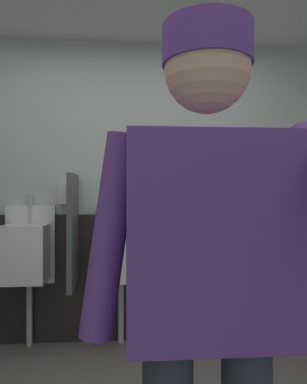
% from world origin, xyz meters
% --- Properties ---
extents(wall_back, '(4.40, 0.12, 2.56)m').
position_xyz_m(wall_back, '(0.00, 1.67, 1.28)').
color(wall_back, silver).
rests_on(wall_back, ground_plane).
extents(wainscot_band_back, '(3.80, 0.03, 1.07)m').
position_xyz_m(wainscot_band_back, '(0.00, 1.60, 0.53)').
color(wainscot_band_back, black).
rests_on(wainscot_band_back, ground_plane).
extents(urinal_left, '(0.40, 0.34, 1.24)m').
position_xyz_m(urinal_left, '(-0.81, 1.46, 0.78)').
color(urinal_left, white).
rests_on(urinal_left, ground_plane).
extents(urinal_middle, '(0.40, 0.34, 1.24)m').
position_xyz_m(urinal_middle, '(-0.06, 1.46, 0.78)').
color(urinal_middle, white).
rests_on(urinal_middle, ground_plane).
extents(urinal_right, '(0.40, 0.34, 1.24)m').
position_xyz_m(urinal_right, '(0.69, 1.46, 0.78)').
color(urinal_right, white).
rests_on(urinal_right, ground_plane).
extents(privacy_divider_panel, '(0.04, 0.40, 0.90)m').
position_xyz_m(privacy_divider_panel, '(-0.43, 1.38, 0.95)').
color(privacy_divider_panel, '#4C4C51').
extents(person, '(0.66, 0.60, 1.70)m').
position_xyz_m(person, '(0.21, -0.54, 1.02)').
color(person, '#2D3342').
rests_on(person, ground_plane).
extents(soap_dispenser, '(0.10, 0.07, 0.18)m').
position_xyz_m(soap_dispenser, '(-0.52, 1.57, 1.25)').
color(soap_dispenser, silver).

